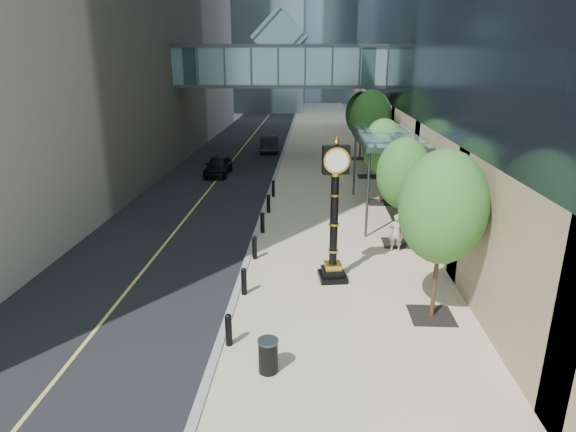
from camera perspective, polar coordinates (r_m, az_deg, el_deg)
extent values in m
plane|color=gray|center=(13.69, 4.06, -17.79)|extent=(320.00, 320.00, 0.00)
cube|color=black|center=(52.14, -4.45, 9.21)|extent=(8.00, 180.00, 0.02)
cube|color=#BAAF8F|center=(51.73, 4.48, 9.16)|extent=(8.00, 180.00, 0.06)
cube|color=gray|center=(51.78, 0.00, 9.23)|extent=(0.25, 180.00, 0.07)
cube|color=slate|center=(39.19, -0.95, 17.34)|extent=(17.00, 4.00, 3.00)
cube|color=#383F44|center=(39.23, -0.94, 15.22)|extent=(17.00, 4.20, 0.25)
cube|color=#383F44|center=(39.20, -0.96, 19.46)|extent=(17.00, 4.20, 0.25)
cube|color=slate|center=(39.22, -0.97, 20.41)|extent=(4.24, 3.00, 4.24)
cube|color=#383F44|center=(25.67, 11.71, 9.18)|extent=(3.00, 8.00, 0.25)
cube|color=slate|center=(25.65, 11.73, 9.51)|extent=(2.80, 7.80, 0.06)
cylinder|color=#383F44|center=(22.34, 9.42, 2.49)|extent=(0.12, 0.12, 4.20)
cylinder|color=#383F44|center=(29.51, 7.91, 6.36)|extent=(0.12, 0.12, 4.20)
cylinder|color=black|center=(14.43, -7.04, -13.41)|extent=(0.20, 0.20, 0.90)
cylinder|color=black|center=(17.20, -5.24, -7.86)|extent=(0.20, 0.20, 0.90)
cylinder|color=black|center=(20.10, -3.97, -3.88)|extent=(0.20, 0.20, 0.90)
cylinder|color=black|center=(23.08, -3.04, -0.91)|extent=(0.20, 0.20, 0.90)
cylinder|color=black|center=(26.11, -2.32, 1.37)|extent=(0.20, 0.20, 0.90)
cylinder|color=black|center=(29.18, -1.75, 3.18)|extent=(0.20, 0.20, 0.90)
cube|color=black|center=(16.66, 16.63, -11.23)|extent=(1.40, 1.40, 0.02)
cylinder|color=#49301F|center=(16.02, 17.09, -6.71)|extent=(0.14, 0.14, 2.91)
ellipsoid|color=#2E6726|center=(15.24, 17.86, 1.00)|extent=(2.67, 2.67, 3.56)
cube|color=black|center=(22.43, 12.93, -3.14)|extent=(1.40, 1.40, 0.02)
cylinder|color=#49301F|center=(22.01, 13.16, -0.07)|extent=(0.14, 0.14, 2.55)
ellipsoid|color=#2E6726|center=(21.49, 13.53, 4.93)|extent=(2.34, 2.34, 3.12)
cube|color=black|center=(28.51, 10.81, 1.58)|extent=(1.40, 1.40, 0.02)
cylinder|color=#49301F|center=(28.18, 10.97, 4.07)|extent=(0.14, 0.14, 2.57)
ellipsoid|color=#2E6726|center=(27.78, 11.21, 8.06)|extent=(2.36, 2.36, 3.15)
cube|color=black|center=(34.75, 9.45, 4.63)|extent=(1.40, 1.40, 0.02)
cylinder|color=#49301F|center=(34.42, 9.58, 7.19)|extent=(0.14, 0.14, 3.19)
ellipsoid|color=#2E6726|center=(34.05, 9.80, 11.26)|extent=(2.92, 2.92, 3.89)
cube|color=black|center=(41.07, 8.49, 6.74)|extent=(1.40, 1.40, 0.02)
cylinder|color=#49301F|center=(40.81, 8.58, 8.73)|extent=(0.14, 0.14, 2.91)
ellipsoid|color=#2E6726|center=(40.51, 8.73, 11.86)|extent=(2.66, 2.66, 3.55)
cube|color=black|center=(18.44, 5.27, -7.16)|extent=(1.13, 1.13, 0.22)
cube|color=black|center=(18.35, 5.29, -6.53)|extent=(0.88, 0.88, 0.22)
cube|color=gold|center=(18.26, 5.31, -5.90)|extent=(0.69, 0.69, 0.22)
cylinder|color=black|center=(17.60, 5.48, -0.45)|extent=(0.29, 0.29, 3.44)
cube|color=black|center=(17.02, 5.70, 6.65)|extent=(0.98, 0.46, 1.00)
cylinder|color=white|center=(17.21, 5.68, 6.78)|extent=(0.77, 0.16, 0.78)
cylinder|color=white|center=(16.83, 5.73, 6.52)|extent=(0.77, 0.16, 0.78)
sphere|color=gold|center=(16.91, 5.77, 8.68)|extent=(0.22, 0.22, 0.22)
cylinder|color=black|center=(13.29, -2.36, -16.32)|extent=(0.60, 0.60, 0.90)
imported|color=#A49D96|center=(21.23, 12.68, -1.94)|extent=(0.69, 0.52, 1.69)
imported|color=black|center=(35.26, -8.27, 5.92)|extent=(1.65, 3.98, 1.35)
imported|color=black|center=(44.13, -2.27, 8.61)|extent=(1.95, 4.56, 1.46)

